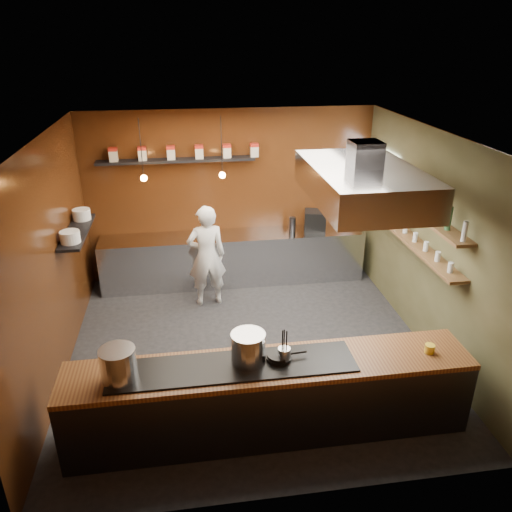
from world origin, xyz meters
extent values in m
plane|color=black|center=(0.00, 0.00, 0.00)|extent=(5.00, 5.00, 0.00)
plane|color=#361809|center=(0.00, 2.50, 1.50)|extent=(5.00, 0.00, 5.00)
plane|color=#361809|center=(-2.50, 0.00, 1.50)|extent=(0.00, 5.00, 5.00)
plane|color=#444426|center=(2.50, 0.00, 1.50)|extent=(0.00, 5.00, 5.00)
plane|color=silver|center=(0.00, 0.00, 3.00)|extent=(5.00, 5.00, 0.00)
plane|color=white|center=(2.45, 1.70, 1.90)|extent=(0.00, 1.00, 1.00)
cube|color=silver|center=(0.00, 2.17, 0.45)|extent=(4.60, 0.65, 0.90)
cube|color=#38383D|center=(0.00, -1.60, 0.43)|extent=(4.40, 0.70, 0.86)
cube|color=brown|center=(0.00, -1.60, 0.89)|extent=(4.40, 0.72, 0.06)
cube|color=black|center=(-0.40, -1.60, 0.93)|extent=(2.60, 0.55, 0.02)
cube|color=black|center=(-0.90, 2.36, 2.20)|extent=(2.60, 0.26, 0.04)
cube|color=black|center=(-2.34, 1.00, 1.55)|extent=(0.30, 1.40, 0.04)
cube|color=brown|center=(2.34, 0.30, 1.92)|extent=(0.26, 2.80, 0.04)
cube|color=brown|center=(2.34, 0.30, 1.45)|extent=(0.26, 2.80, 0.04)
cube|color=#38383D|center=(1.30, -0.40, 2.85)|extent=(0.35, 0.35, 0.30)
cube|color=silver|center=(1.30, -0.40, 2.50)|extent=(1.20, 2.00, 0.40)
cube|color=white|center=(1.30, -0.40, 2.29)|extent=(1.00, 1.80, 0.02)
cylinder|color=black|center=(-1.40, 1.70, 2.55)|extent=(0.01, 0.01, 0.90)
sphere|color=orange|center=(-1.40, 1.70, 2.10)|extent=(0.10, 0.10, 0.10)
cylinder|color=black|center=(-0.20, 1.70, 2.55)|extent=(0.01, 0.01, 0.90)
sphere|color=orange|center=(-0.20, 1.70, 2.10)|extent=(0.10, 0.10, 0.10)
cube|color=beige|center=(-1.90, 2.36, 2.31)|extent=(0.13, 0.13, 0.17)
cube|color=#B22215|center=(-1.90, 2.36, 2.42)|extent=(0.13, 0.13, 0.05)
cube|color=beige|center=(-1.44, 2.36, 2.31)|extent=(0.13, 0.13, 0.17)
cube|color=#B22215|center=(-1.44, 2.36, 2.42)|extent=(0.13, 0.13, 0.05)
cube|color=beige|center=(-0.98, 2.36, 2.31)|extent=(0.13, 0.13, 0.17)
cube|color=#B22215|center=(-0.98, 2.36, 2.42)|extent=(0.13, 0.13, 0.05)
cube|color=beige|center=(-0.52, 2.36, 2.31)|extent=(0.13, 0.13, 0.17)
cube|color=#B22215|center=(-0.52, 2.36, 2.42)|extent=(0.14, 0.13, 0.05)
cube|color=beige|center=(-0.06, 2.36, 2.31)|extent=(0.13, 0.13, 0.17)
cube|color=#B22215|center=(-0.06, 2.36, 2.42)|extent=(0.14, 0.13, 0.05)
cube|color=beige|center=(0.40, 2.36, 2.31)|extent=(0.13, 0.13, 0.17)
cube|color=#B22215|center=(0.40, 2.36, 2.42)|extent=(0.14, 0.13, 0.05)
cylinder|color=white|center=(-2.34, 0.55, 1.65)|extent=(0.26, 0.26, 0.16)
cylinder|color=white|center=(-2.34, 1.45, 1.65)|extent=(0.26, 0.26, 0.16)
cylinder|color=silver|center=(2.34, -1.00, 2.06)|extent=(0.06, 0.06, 0.24)
cylinder|color=#2D5933|center=(2.34, -0.63, 2.06)|extent=(0.06, 0.06, 0.24)
cylinder|color=#8C601E|center=(2.34, -0.26, 2.06)|extent=(0.06, 0.06, 0.24)
cylinder|color=silver|center=(2.34, 0.11, 2.06)|extent=(0.06, 0.06, 0.24)
cylinder|color=#2D5933|center=(2.34, 0.49, 2.06)|extent=(0.06, 0.06, 0.24)
cylinder|color=#8C601E|center=(2.34, 0.86, 2.06)|extent=(0.06, 0.06, 0.24)
cylinder|color=silver|center=(2.34, 1.23, 2.06)|extent=(0.06, 0.06, 0.24)
cylinder|color=#2D5933|center=(2.34, 1.60, 2.06)|extent=(0.06, 0.06, 0.24)
cylinder|color=silver|center=(2.34, -0.85, 1.53)|extent=(0.07, 0.07, 0.13)
cylinder|color=silver|center=(2.34, -0.52, 1.53)|extent=(0.07, 0.07, 0.13)
cylinder|color=silver|center=(2.34, -0.19, 1.53)|extent=(0.07, 0.07, 0.13)
cylinder|color=silver|center=(2.34, 0.14, 1.53)|extent=(0.07, 0.07, 0.13)
cylinder|color=silver|center=(2.34, 0.46, 1.53)|extent=(0.07, 0.07, 0.13)
cylinder|color=silver|center=(2.34, 0.79, 1.53)|extent=(0.07, 0.07, 0.13)
cylinder|color=silver|center=(2.34, 1.12, 1.53)|extent=(0.07, 0.07, 0.13)
cylinder|color=silver|center=(2.34, 1.45, 1.53)|extent=(0.07, 0.07, 0.13)
cylinder|color=silver|center=(-1.55, -1.65, 1.12)|extent=(0.47, 0.47, 0.35)
cylinder|color=silver|center=(-0.23, -1.55, 1.11)|extent=(0.48, 0.48, 0.34)
cylinder|color=silver|center=(0.14, -1.61, 1.03)|extent=(0.18, 0.18, 0.17)
cylinder|color=black|center=(0.10, -1.56, 0.96)|extent=(0.27, 0.27, 0.03)
cylinder|color=black|center=(0.10, -1.56, 0.99)|extent=(0.25, 0.25, 0.03)
cylinder|color=black|center=(0.31, -1.55, 0.99)|extent=(0.18, 0.04, 0.02)
cylinder|color=yellow|center=(1.76, -1.65, 0.97)|extent=(0.12, 0.12, 0.10)
cube|color=black|center=(1.46, 2.15, 1.08)|extent=(0.44, 0.43, 0.37)
imported|color=white|center=(-0.51, 1.44, 0.85)|extent=(0.66, 0.47, 1.70)
camera|label=1|loc=(-0.79, -5.89, 4.15)|focal=35.00mm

